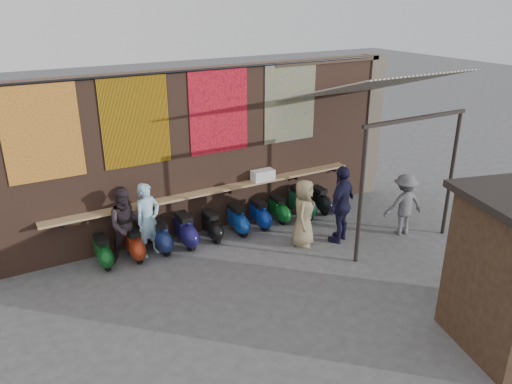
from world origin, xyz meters
TOP-DOWN VIEW (x-y plane):
  - ground at (0.00, 0.00)m, footprint 70.00×70.00m
  - brick_wall at (0.00, 2.70)m, footprint 10.00×0.40m
  - pier_right at (5.20, 2.70)m, footprint 0.50×0.50m
  - eating_counter at (0.00, 2.33)m, footprint 8.00×0.32m
  - shelf_box at (1.40, 2.30)m, footprint 0.58×0.29m
  - tapestry_redgold at (-3.60, 2.48)m, footprint 1.50×0.02m
  - tapestry_sun at (-1.70, 2.48)m, footprint 1.50×0.02m
  - tapestry_orange at (0.30, 2.48)m, footprint 1.50×0.02m
  - tapestry_multi at (2.30, 2.48)m, footprint 1.50×0.02m
  - hang_rail at (0.00, 2.47)m, footprint 9.50×0.06m
  - scooter_stool_0 at (-2.82, 1.99)m, footprint 0.32×0.71m
  - scooter_stool_1 at (-2.12, 1.96)m, footprint 0.33×0.72m
  - scooter_stool_2 at (-1.48, 2.01)m, footprint 0.34×0.76m
  - scooter_stool_3 at (-0.90, 1.96)m, footprint 0.37×0.82m
  - scooter_stool_4 at (-0.23, 1.96)m, footprint 0.32×0.71m
  - scooter_stool_5 at (0.48, 1.96)m, footprint 0.34×0.74m
  - scooter_stool_6 at (1.12, 1.96)m, footprint 0.33×0.74m
  - scooter_stool_7 at (1.72, 2.02)m, footprint 0.32×0.71m
  - scooter_stool_8 at (2.39, 1.96)m, footprint 0.39×0.87m
  - scooter_stool_9 at (3.02, 1.97)m, footprint 0.33×0.73m
  - diner_left at (-1.76, 2.00)m, footprint 0.73×0.60m
  - diner_right at (-2.24, 2.00)m, footprint 0.87×0.70m
  - shopper_navy at (2.43, 0.38)m, footprint 1.20×0.90m
  - shopper_grey at (4.00, -0.07)m, footprint 1.11×0.79m
  - shopper_tan at (1.54, 0.66)m, footprint 0.93×0.92m
  - stall_sign at (3.09, -3.29)m, footprint 1.17×0.36m
  - stall_shelf at (3.09, -3.29)m, footprint 1.94×0.64m
  - awning_canvas at (3.50, 0.90)m, footprint 3.20×3.28m
  - awning_ledger at (3.50, 2.49)m, footprint 3.30×0.08m
  - awning_header at (3.50, -0.60)m, footprint 3.00×0.08m
  - awning_post_left at (2.10, -0.60)m, footprint 0.09×0.09m
  - awning_post_right at (4.90, -0.60)m, footprint 0.09×0.09m

SIDE VIEW (x-z plane):
  - ground at x=0.00m, z-range 0.00..0.00m
  - scooter_stool_0 at x=-2.82m, z-range 0.00..0.67m
  - scooter_stool_7 at x=1.72m, z-range 0.00..0.67m
  - scooter_stool_4 at x=-0.23m, z-range 0.00..0.68m
  - scooter_stool_1 at x=-2.12m, z-range 0.00..0.69m
  - scooter_stool_9 at x=3.02m, z-range 0.00..0.70m
  - scooter_stool_6 at x=1.12m, z-range 0.00..0.70m
  - scooter_stool_5 at x=0.48m, z-range 0.00..0.71m
  - scooter_stool_2 at x=-1.48m, z-range 0.00..0.72m
  - scooter_stool_3 at x=-0.90m, z-range 0.00..0.78m
  - scooter_stool_8 at x=2.39m, z-range 0.00..0.82m
  - shopper_grey at x=4.00m, z-range 0.00..1.55m
  - shopper_tan at x=1.54m, z-range 0.00..1.62m
  - diner_right at x=-2.24m, z-range 0.00..1.71m
  - diner_left at x=-1.76m, z-range 0.00..1.72m
  - stall_shelf at x=3.09m, z-range 0.92..0.98m
  - shopper_navy at x=2.43m, z-range 0.00..1.90m
  - eating_counter at x=0.00m, z-range 1.08..1.12m
  - shelf_box at x=1.40m, z-range 1.12..1.40m
  - awning_post_left at x=2.10m, z-range 0.00..3.10m
  - awning_post_right at x=4.90m, z-range 0.00..3.10m
  - stall_sign at x=3.09m, z-range 1.63..2.13m
  - brick_wall at x=0.00m, z-range 0.00..4.00m
  - pier_right at x=5.20m, z-range 0.00..4.00m
  - tapestry_redgold at x=-3.60m, z-range 2.00..4.00m
  - tapestry_sun at x=-1.70m, z-range 2.00..4.00m
  - tapestry_orange at x=0.30m, z-range 2.00..4.00m
  - tapestry_multi at x=2.30m, z-range 2.00..4.00m
  - awning_header at x=3.50m, z-range 3.04..3.12m
  - awning_canvas at x=3.50m, z-range 3.07..4.03m
  - awning_ledger at x=3.50m, z-range 3.89..4.01m
  - hang_rail at x=0.00m, z-range 3.95..4.01m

